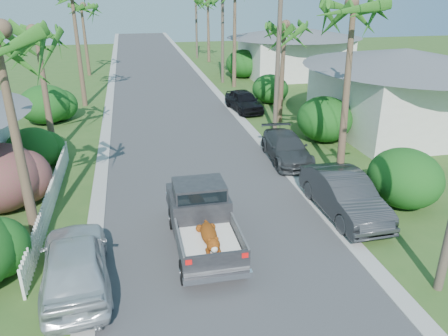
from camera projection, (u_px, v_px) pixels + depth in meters
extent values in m
plane|color=#335720|center=(234.00, 272.00, 13.36)|extent=(120.00, 120.00, 0.00)
cube|color=#38383A|center=(164.00, 93.00, 35.91)|extent=(8.00, 100.00, 0.02)
cube|color=#A5A39E|center=(110.00, 95.00, 35.07)|extent=(0.60, 100.00, 0.06)
cube|color=#A5A39E|center=(215.00, 90.00, 36.74)|extent=(0.60, 100.00, 0.06)
cylinder|color=black|center=(185.00, 272.00, 12.74)|extent=(0.28, 0.76, 0.76)
cylinder|color=black|center=(241.00, 265.00, 13.07)|extent=(0.28, 0.76, 0.76)
cylinder|color=black|center=(173.00, 219.00, 15.67)|extent=(0.28, 0.76, 0.76)
cylinder|color=black|center=(220.00, 214.00, 16.00)|extent=(0.28, 0.76, 0.76)
cube|color=slate|center=(209.00, 250.00, 13.40)|extent=(1.90, 2.40, 0.24)
cube|color=slate|center=(179.00, 242.00, 13.07)|extent=(0.06, 2.40, 0.55)
cube|color=slate|center=(239.00, 236.00, 13.43)|extent=(0.06, 2.40, 0.55)
cube|color=black|center=(217.00, 261.00, 12.20)|extent=(1.92, 0.08, 0.52)
cube|color=silver|center=(218.00, 278.00, 12.22)|extent=(1.98, 0.18, 0.18)
cube|color=red|center=(189.00, 262.00, 11.95)|extent=(0.18, 0.05, 0.14)
cube|color=red|center=(245.00, 255.00, 12.27)|extent=(0.18, 0.05, 0.14)
cube|color=black|center=(200.00, 209.00, 14.90)|extent=(1.94, 1.65, 1.10)
cube|color=black|center=(199.00, 190.00, 14.62)|extent=(1.70, 1.35, 0.55)
cube|color=black|center=(202.00, 200.00, 14.02)|extent=(1.60, 0.05, 0.45)
cube|color=black|center=(194.00, 197.00, 16.08)|extent=(1.94, 1.20, 0.80)
cube|color=white|center=(209.00, 244.00, 13.32)|extent=(1.70, 2.10, 0.16)
ellipsoid|color=#DB5D12|center=(209.00, 234.00, 13.29)|extent=(0.48, 1.25, 0.43)
sphere|color=#DB5D12|center=(213.00, 245.00, 12.59)|extent=(0.40, 0.40, 0.40)
ellipsoid|color=white|center=(209.00, 237.00, 13.33)|extent=(0.32, 0.86, 0.18)
imported|color=#2B2D30|center=(344.00, 195.00, 16.49)|extent=(1.79, 4.86, 1.59)
imported|color=#323538|center=(286.00, 148.00, 21.73)|extent=(2.09, 4.60, 1.31)
imported|color=black|center=(244.00, 101.00, 30.36)|extent=(2.16, 4.35, 1.43)
imported|color=silver|center=(75.00, 263.00, 12.44)|extent=(2.31, 4.83, 1.59)
cone|color=brown|center=(18.00, 147.00, 13.51)|extent=(0.36, 0.71, 7.01)
cone|color=brown|center=(46.00, 95.00, 21.67)|extent=(0.36, 0.61, 6.21)
cone|color=brown|center=(78.00, 50.00, 30.50)|extent=(0.36, 0.36, 8.00)
cone|color=brown|center=(85.00, 41.00, 41.52)|extent=(0.36, 0.75, 6.51)
cone|color=brown|center=(346.00, 97.00, 18.55)|extent=(0.36, 0.73, 7.51)
cone|color=brown|center=(282.00, 75.00, 27.02)|extent=(0.36, 0.54, 6.01)
cone|color=brown|center=(235.00, 38.00, 36.44)|extent=(0.36, 0.36, 8.20)
cone|color=brown|center=(208.00, 31.00, 49.40)|extent=(0.36, 0.63, 6.81)
ellipsoid|color=#A6174E|center=(1.00, 178.00, 16.75)|extent=(3.00, 3.30, 2.60)
ellipsoid|color=#164E17|center=(32.00, 149.00, 20.56)|extent=(2.40, 2.64, 2.00)
ellipsoid|color=#164E17|center=(45.00, 104.00, 27.58)|extent=(3.20, 3.52, 2.40)
ellipsoid|color=#164E17|center=(405.00, 178.00, 17.10)|extent=(2.80, 3.08, 2.30)
ellipsoid|color=#164E17|center=(324.00, 119.00, 24.32)|extent=(3.00, 3.30, 2.50)
ellipsoid|color=#164E17|center=(270.00, 89.00, 32.46)|extent=(2.60, 2.86, 2.10)
ellipsoid|color=#164E17|center=(243.00, 64.00, 41.48)|extent=(3.20, 3.52, 2.60)
cube|color=white|center=(51.00, 198.00, 16.96)|extent=(0.10, 11.00, 1.00)
cube|color=silver|center=(400.00, 99.00, 25.98)|extent=(8.00, 9.00, 3.80)
cone|color=#595B60|center=(406.00, 58.00, 25.06)|extent=(6.48, 6.48, 1.00)
cube|color=silver|center=(293.00, 57.00, 42.26)|extent=(9.00, 8.00, 3.60)
cone|color=#595B60|center=(294.00, 32.00, 41.37)|extent=(6.48, 6.48, 1.00)
cylinder|color=brown|center=(278.00, 56.00, 24.44)|extent=(0.26, 0.26, 9.00)
cylinder|color=brown|center=(223.00, 31.00, 37.98)|extent=(0.26, 0.26, 9.00)
cylinder|color=brown|center=(196.00, 19.00, 51.51)|extent=(0.26, 0.26, 9.00)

